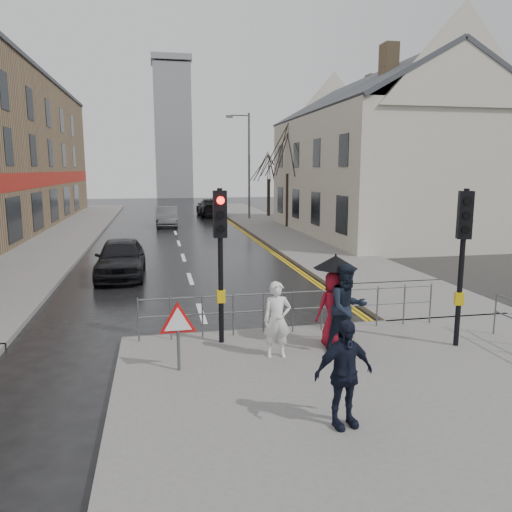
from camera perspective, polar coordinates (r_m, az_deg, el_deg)
name	(u,v)px	position (r m, az deg, el deg)	size (l,w,h in m)	color
ground	(214,352)	(11.12, -4.85, -10.85)	(120.00, 120.00, 0.00)	black
near_pavement	(423,411)	(8.88, 18.52, -16.45)	(10.00, 9.00, 0.14)	#605E5B
left_pavement	(71,231)	(33.99, -20.35, 2.75)	(4.00, 44.00, 0.14)	#605E5B
right_pavement	(264,223)	(36.36, 0.86, 3.79)	(4.00, 40.00, 0.14)	#605E5B
pavement_bridge_right	(417,299)	(15.85, 17.93, -4.71)	(4.00, 4.20, 0.14)	#605E5B
building_right_cream	(378,155)	(31.25, 13.80, 11.17)	(9.00, 16.40, 10.10)	beige
church_tower	(173,132)	(72.57, -9.48, 13.76)	(5.00, 5.00, 18.00)	gray
traffic_signal_near_left	(220,239)	(10.73, -4.10, 1.96)	(0.28, 0.27, 3.40)	black
traffic_signal_near_right	(463,240)	(11.38, 22.60, 1.68)	(0.34, 0.33, 3.40)	black
guard_railing_front	(293,302)	(11.78, 4.25, -5.27)	(7.14, 0.04, 1.00)	#595B5E
warning_sign	(178,325)	(9.59, -8.92, -7.78)	(0.80, 0.07, 1.35)	#595B5E
street_lamp	(247,159)	(38.98, -1.06, 11.03)	(1.83, 0.25, 8.00)	#595B5E
tree_near	(288,151)	(33.50, 3.70, 11.93)	(2.40, 2.40, 6.58)	black
tree_far	(269,163)	(41.37, 1.46, 10.57)	(2.40, 2.40, 5.64)	black
pedestrian_a	(277,320)	(10.20, 2.43, -7.29)	(0.57, 0.37, 1.56)	silver
pedestrian_b	(347,308)	(10.65, 10.39, -5.85)	(0.91, 0.71, 1.86)	black
pedestrian_with_umbrella	(335,296)	(10.93, 8.98, -4.51)	(0.96, 0.96, 1.98)	maroon
pedestrian_d	(344,374)	(7.66, 10.00, -13.10)	(0.96, 0.40, 1.64)	black
car_parked	(121,258)	(19.01, -15.20, -0.19)	(1.70, 4.22, 1.44)	black
car_mid	(167,217)	(35.39, -10.10, 4.46)	(1.43, 4.10, 1.35)	#484A4D
car_far	(210,207)	(42.67, -5.23, 5.56)	(2.08, 5.11, 1.48)	black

